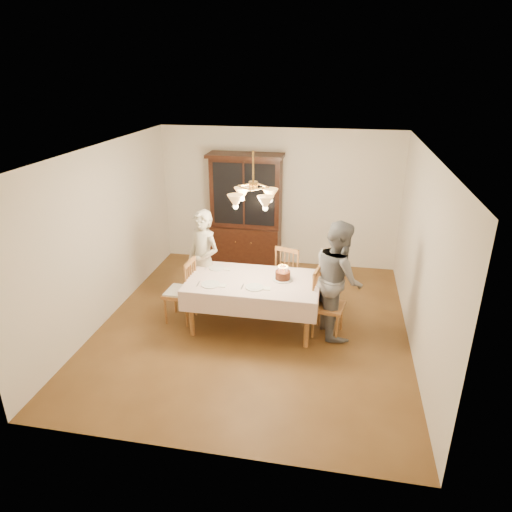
% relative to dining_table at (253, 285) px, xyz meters
% --- Properties ---
extents(ground, '(5.00, 5.00, 0.00)m').
position_rel_dining_table_xyz_m(ground, '(0.00, 0.00, -0.68)').
color(ground, '#583719').
rests_on(ground, ground).
extents(room_shell, '(5.00, 5.00, 5.00)m').
position_rel_dining_table_xyz_m(room_shell, '(0.00, 0.00, 0.90)').
color(room_shell, white).
rests_on(room_shell, ground).
extents(dining_table, '(1.90, 1.10, 0.76)m').
position_rel_dining_table_xyz_m(dining_table, '(0.00, 0.00, 0.00)').
color(dining_table, brown).
rests_on(dining_table, ground).
extents(china_hutch, '(1.38, 0.54, 2.16)m').
position_rel_dining_table_xyz_m(china_hutch, '(-0.58, 2.25, 0.36)').
color(china_hutch, black).
rests_on(china_hutch, ground).
extents(chair_far_side, '(0.55, 0.54, 1.00)m').
position_rel_dining_table_xyz_m(chair_far_side, '(0.45, 0.89, -0.24)').
color(chair_far_side, brown).
rests_on(chair_far_side, ground).
extents(chair_left_end, '(0.45, 0.47, 1.00)m').
position_rel_dining_table_xyz_m(chair_left_end, '(-1.12, -0.02, -0.23)').
color(chair_left_end, brown).
rests_on(chair_left_end, ground).
extents(chair_right_end, '(0.49, 0.51, 1.00)m').
position_rel_dining_table_xyz_m(chair_right_end, '(1.08, -0.02, -0.24)').
color(chair_right_end, brown).
rests_on(chair_right_end, ground).
extents(elderly_woman, '(0.70, 0.62, 1.62)m').
position_rel_dining_table_xyz_m(elderly_woman, '(-0.87, 0.42, 0.13)').
color(elderly_woman, beige).
rests_on(elderly_woman, ground).
extents(adult_in_grey, '(0.86, 0.98, 1.69)m').
position_rel_dining_table_xyz_m(adult_in_grey, '(1.20, 0.09, 0.16)').
color(adult_in_grey, slate).
rests_on(adult_in_grey, ground).
extents(birthday_cake, '(0.30, 0.30, 0.21)m').
position_rel_dining_table_xyz_m(birthday_cake, '(0.41, 0.09, 0.14)').
color(birthday_cake, white).
rests_on(birthday_cake, dining_table).
extents(place_setting_near_left, '(0.41, 0.27, 0.02)m').
position_rel_dining_table_xyz_m(place_setting_near_left, '(-0.55, -0.27, 0.08)').
color(place_setting_near_left, white).
rests_on(place_setting_near_left, dining_table).
extents(place_setting_near_right, '(0.40, 0.26, 0.02)m').
position_rel_dining_table_xyz_m(place_setting_near_right, '(0.08, -0.25, 0.08)').
color(place_setting_near_right, white).
rests_on(place_setting_near_right, dining_table).
extents(place_setting_far_left, '(0.39, 0.24, 0.02)m').
position_rel_dining_table_xyz_m(place_setting_far_left, '(-0.61, 0.30, 0.08)').
color(place_setting_far_left, white).
rests_on(place_setting_far_left, dining_table).
extents(chandelier, '(0.62, 0.62, 0.73)m').
position_rel_dining_table_xyz_m(chandelier, '(-0.00, -0.00, 1.29)').
color(chandelier, '#BF8C3F').
rests_on(chandelier, ground).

